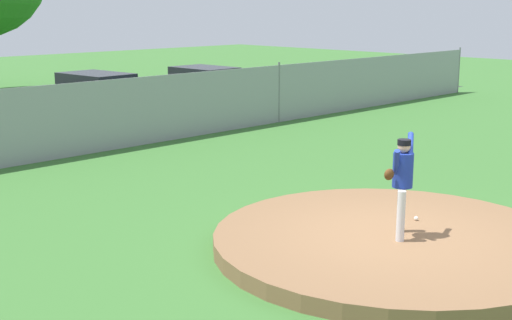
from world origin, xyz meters
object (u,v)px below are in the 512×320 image
(pitcher_youth, at_px, (402,177))
(baseball, at_px, (416,218))
(parked_car_champagne, at_px, (205,89))
(parked_car_teal, at_px, (97,97))

(pitcher_youth, xyz_separation_m, baseball, (0.91, 0.28, -0.94))
(baseball, xyz_separation_m, parked_car_champagne, (7.26, 14.05, 0.47))
(baseball, xyz_separation_m, parked_car_teal, (2.90, 14.66, 0.48))
(baseball, height_order, parked_car_teal, parked_car_teal)
(pitcher_youth, xyz_separation_m, parked_car_champagne, (8.17, 14.33, -0.47))
(parked_car_champagne, bearing_deg, pitcher_youth, -119.69)
(pitcher_youth, xyz_separation_m, parked_car_teal, (3.81, 14.94, -0.46))
(baseball, relative_size, parked_car_champagne, 0.02)
(pitcher_youth, distance_m, baseball, 1.34)
(parked_car_champagne, bearing_deg, baseball, -117.31)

